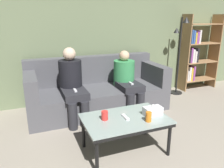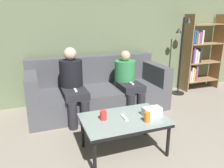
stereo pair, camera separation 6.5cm
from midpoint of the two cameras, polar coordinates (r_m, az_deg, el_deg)
name	(u,v)px [view 2 (the right image)]	position (r m, az deg, el deg)	size (l,w,h in m)	color
wall_back	(88,31)	(4.12, -5.76, 13.49)	(12.00, 0.06, 2.60)	#707F5B
couch	(98,91)	(3.81, -3.28, -1.84)	(2.31, 0.93, 0.89)	#515156
coffee_table	(124,121)	(2.56, 3.90, -9.71)	(0.97, 0.63, 0.44)	#8C9E99
cup_near_left	(103,115)	(2.48, -1.51, -8.21)	(0.08, 0.08, 0.10)	red
cup_near_right	(147,117)	(2.46, 9.97, -8.56)	(0.07, 0.07, 0.11)	orange
tissue_box	(152,111)	(2.63, 11.08, -7.00)	(0.22, 0.12, 0.13)	white
game_remote	(124,117)	(2.54, 3.93, -8.65)	(0.04, 0.15, 0.02)	white
bookshelf	(198,54)	(5.13, 21.88, 7.32)	(0.86, 0.32, 1.61)	#9E754C
standing_lamp	(182,48)	(4.65, 18.27, 8.87)	(0.31, 0.26, 1.56)	black
seated_person_left_end	(73,82)	(3.41, -9.68, 0.48)	(0.35, 0.73, 1.11)	#28282D
seated_person_mid_left	(128,79)	(3.70, 4.58, 1.25)	(0.36, 0.69, 1.01)	#28282D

